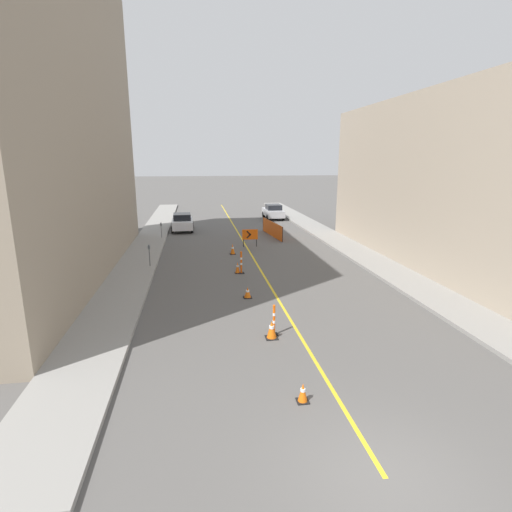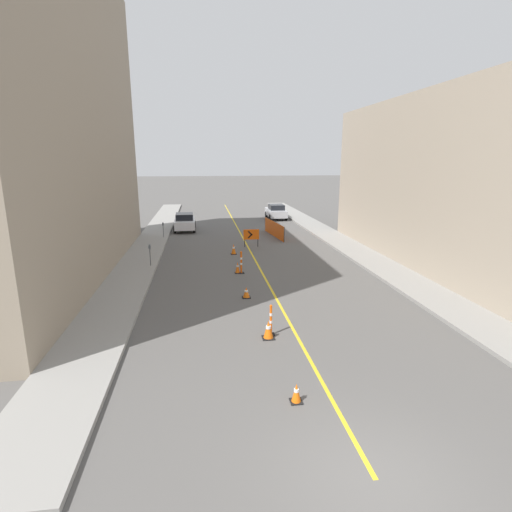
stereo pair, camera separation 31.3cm
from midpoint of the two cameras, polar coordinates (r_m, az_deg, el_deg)
The scene contains 19 objects.
ground_plane at distance 9.79m, azimuth 17.08°, elevation -28.15°, with size 300.00×300.00×0.00m, color #565451.
lane_stripe at distance 32.79m, azimuth -2.27°, elevation 2.39°, with size 0.12×50.98×0.01m.
sidewalk_left at distance 32.81m, azimuth -15.23°, elevation 2.06°, with size 2.45×50.98×0.17m.
sidewalk_right at distance 34.37m, azimuth 10.09°, elevation 2.85°, with size 2.45×50.98×0.17m.
building_facade_left at distance 24.74m, azimuth -29.19°, elevation 17.98°, with size 6.00×23.45×17.97m.
building_facade_right at distance 26.52m, azimuth 26.64°, elevation 9.30°, with size 6.00×24.15×10.11m.
traffic_cone_nearest at distance 11.49m, azimuth 5.89°, elevation -18.85°, with size 0.33×0.33×0.55m.
traffic_cone_second at distance 14.91m, azimuth 1.64°, elevation -10.45°, with size 0.45×0.45×0.69m.
traffic_cone_third at distance 19.05m, azimuth -1.69°, elevation -5.24°, with size 0.40×0.40×0.52m.
traffic_cone_fourth at distance 23.08m, azimuth -3.04°, elevation -1.67°, with size 0.33×0.33×0.66m.
traffic_cone_fifth at distance 27.64m, azimuth -3.68°, elevation 0.98°, with size 0.40×0.40×0.73m.
delineator_post_front at distance 15.10m, azimuth 1.98°, elevation -9.38°, with size 0.29×0.29×1.21m.
delineator_post_rear at distance 22.96m, azimuth -2.52°, elevation -1.10°, with size 0.34×0.34×1.31m.
arrow_barricade_primary at distance 29.85m, azimuth -1.17°, elevation 3.02°, with size 1.17×0.09×1.32m.
safety_mesh_fence at distance 34.11m, azimuth 2.06°, elevation 3.89°, with size 0.68×5.51×1.24m.
parked_car_curb_near at distance 37.37m, azimuth -10.71°, elevation 4.80°, with size 1.95×4.35×1.59m.
parked_car_curb_mid at distance 44.15m, azimuth 2.28°, elevation 6.37°, with size 1.93×4.30×1.59m.
parking_meter_near_curb at distance 24.66m, azimuth -15.37°, elevation 0.70°, with size 0.12×0.11×1.31m.
parking_meter_far_curb at distance 33.51m, azimuth -13.67°, elevation 4.07°, with size 0.12×0.11×1.24m.
Camera 1 is at (-3.70, -6.44, 6.45)m, focal length 28.00 mm.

